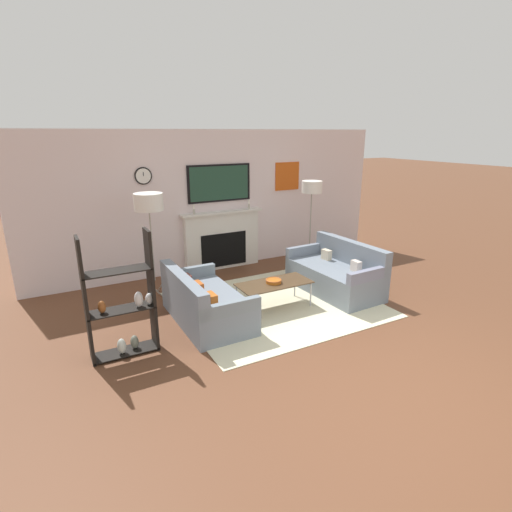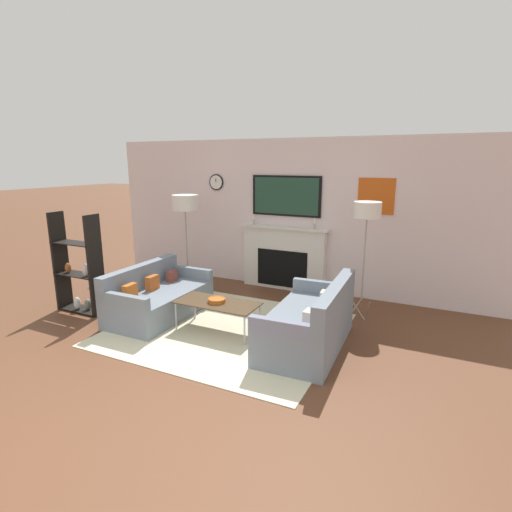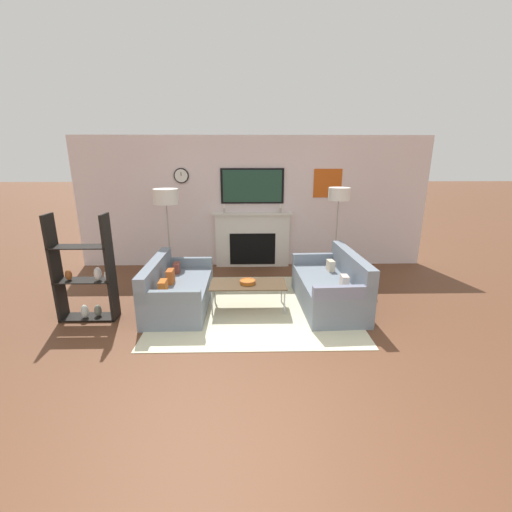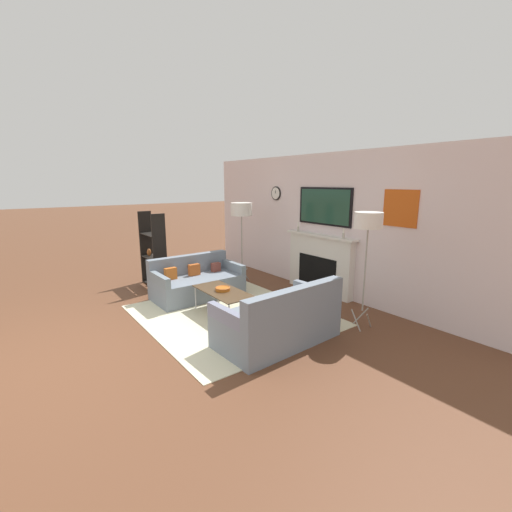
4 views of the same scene
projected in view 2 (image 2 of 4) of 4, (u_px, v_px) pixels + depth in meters
ground_plane at (64, 450)px, 3.27m from camera, size 60.00×60.00×0.00m
fireplace_wall at (286, 222)px, 7.24m from camera, size 7.33×0.28×2.70m
area_rug at (227, 329)px, 5.61m from camera, size 3.03×2.67×0.01m
couch_left at (158, 299)px, 6.07m from camera, size 0.88×1.65×0.76m
couch_right at (310, 324)px, 5.03m from camera, size 0.94×1.71×0.86m
coffee_table at (217, 304)px, 5.48m from camera, size 1.16×0.53×0.42m
decorative_bowl at (217, 300)px, 5.47m from camera, size 0.25×0.25×0.06m
floor_lamp_left at (185, 204)px, 7.07m from camera, size 0.46×0.46×1.73m
floor_lamp_right at (367, 212)px, 5.72m from camera, size 0.40×0.40×1.75m
shelf_unit at (79, 270)px, 6.15m from camera, size 0.80×0.28×1.55m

